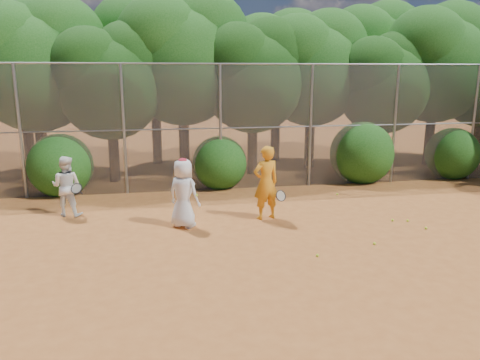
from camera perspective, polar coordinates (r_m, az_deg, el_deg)
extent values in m
plane|color=#9A5322|center=(10.00, 8.33, -9.13)|extent=(80.00, 80.00, 0.00)
cylinder|color=gray|center=(15.38, -25.23, 5.27)|extent=(0.09, 0.09, 4.00)
cylinder|color=gray|center=(14.89, -13.97, 5.91)|extent=(0.09, 0.09, 4.00)
cylinder|color=gray|center=(15.00, -2.40, 6.32)|extent=(0.09, 0.09, 4.00)
cylinder|color=gray|center=(15.69, 8.59, 6.49)|extent=(0.09, 0.09, 4.00)
cylinder|color=gray|center=(16.89, 18.34, 6.43)|extent=(0.09, 0.09, 4.00)
cylinder|color=gray|center=(18.51, 26.58, 6.24)|extent=(0.09, 0.09, 4.00)
cylinder|color=gray|center=(15.07, 1.41, 13.98)|extent=(20.00, 0.05, 0.05)
cylinder|color=gray|center=(15.17, 1.37, 6.41)|extent=(20.00, 0.04, 0.04)
cube|color=slate|center=(15.17, 1.37, 6.41)|extent=(20.00, 0.02, 4.00)
cylinder|color=black|center=(17.88, -23.01, 3.99)|extent=(0.38, 0.38, 2.52)
sphere|color=#184C13|center=(17.71, -23.73, 11.90)|extent=(4.03, 4.03, 4.03)
sphere|color=#184C13|center=(17.97, -21.15, 15.34)|extent=(3.23, 3.23, 3.23)
sphere|color=#184C13|center=(17.60, -26.50, 14.28)|extent=(3.02, 3.02, 3.02)
cylinder|color=black|center=(16.83, -15.14, 3.47)|extent=(0.36, 0.36, 2.17)
sphere|color=black|center=(16.63, -15.58, 10.71)|extent=(3.47, 3.47, 3.47)
sphere|color=black|center=(16.92, -13.25, 13.82)|extent=(2.78, 2.78, 2.78)
sphere|color=black|center=(16.43, -17.97, 12.97)|extent=(2.60, 2.60, 2.60)
cylinder|color=black|center=(17.75, -6.84, 5.11)|extent=(0.39, 0.39, 2.66)
sphere|color=#184C13|center=(17.59, -7.07, 13.55)|extent=(4.26, 4.26, 4.26)
sphere|color=#184C13|center=(18.12, -4.45, 16.95)|extent=(3.40, 3.40, 3.40)
sphere|color=#184C13|center=(17.27, -9.66, 16.30)|extent=(3.19, 3.19, 3.19)
cylinder|color=black|center=(17.52, 1.51, 4.45)|extent=(0.37, 0.37, 2.27)
sphere|color=black|center=(17.33, 1.56, 11.76)|extent=(3.64, 3.64, 3.64)
sphere|color=black|center=(17.85, 3.70, 14.70)|extent=(2.91, 2.91, 2.91)
sphere|color=black|center=(16.94, -0.41, 14.20)|extent=(2.73, 2.73, 2.73)
cylinder|color=black|center=(18.92, 8.48, 5.22)|extent=(0.38, 0.38, 2.45)
sphere|color=#184C13|center=(18.75, 8.73, 12.51)|extent=(3.92, 3.92, 3.92)
sphere|color=#184C13|center=(19.41, 10.72, 15.34)|extent=(3.14, 3.14, 3.14)
sphere|color=#184C13|center=(18.28, 7.02, 15.01)|extent=(2.94, 2.94, 2.94)
cylinder|color=black|center=(19.00, 16.62, 4.32)|extent=(0.36, 0.36, 2.10)
sphere|color=black|center=(18.82, 17.03, 10.52)|extent=(3.36, 3.36, 3.36)
sphere|color=black|center=(19.42, 18.55, 12.96)|extent=(2.69, 2.69, 2.69)
sphere|color=black|center=(18.32, 15.86, 12.65)|extent=(2.52, 2.52, 2.52)
cylinder|color=black|center=(20.71, 22.13, 5.27)|extent=(0.39, 0.39, 2.59)
sphere|color=#184C13|center=(20.57, 22.75, 12.28)|extent=(4.14, 4.14, 4.14)
sphere|color=#184C13|center=(21.40, 24.31, 14.92)|extent=(3.32, 3.32, 3.32)
sphere|color=#184C13|center=(19.94, 21.64, 14.77)|extent=(3.11, 3.11, 3.11)
cylinder|color=black|center=(21.62, 27.03, 4.72)|extent=(0.37, 0.37, 2.31)
sphere|color=black|center=(20.86, 26.90, 12.79)|extent=(2.77, 2.77, 2.77)
cylinder|color=black|center=(20.32, -24.41, 4.98)|extent=(0.39, 0.39, 2.62)
sphere|color=#184C13|center=(20.18, -25.10, 12.22)|extent=(4.20, 4.20, 4.20)
sphere|color=#184C13|center=(20.43, -22.74, 15.39)|extent=(3.36, 3.36, 3.36)
cylinder|color=black|center=(19.89, -10.13, 6.05)|extent=(0.40, 0.40, 2.80)
sphere|color=#184C13|center=(19.76, -10.46, 13.96)|extent=(4.48, 4.48, 4.48)
sphere|color=#184C13|center=(20.28, -7.95, 17.19)|extent=(3.58, 3.58, 3.58)
sphere|color=#184C13|center=(19.48, -12.97, 16.51)|extent=(3.36, 3.36, 3.36)
cylinder|color=black|center=(20.15, 4.32, 5.90)|extent=(0.38, 0.38, 2.52)
sphere|color=#184C13|center=(20.00, 4.44, 12.93)|extent=(4.03, 4.03, 4.03)
sphere|color=#184C13|center=(20.63, 6.45, 15.69)|extent=(3.23, 3.23, 3.23)
sphere|color=#184C13|center=(19.56, 2.64, 15.32)|extent=(3.02, 3.02, 3.02)
cylinder|color=black|center=(22.25, 15.30, 6.42)|extent=(0.40, 0.40, 2.73)
sphere|color=#184C13|center=(22.12, 15.72, 13.31)|extent=(4.37, 4.37, 4.37)
sphere|color=#184C13|center=(22.94, 17.45, 15.91)|extent=(3.49, 3.49, 3.49)
sphere|color=#184C13|center=(21.53, 14.35, 15.74)|extent=(3.28, 3.28, 3.28)
sphere|color=#184C13|center=(15.59, -21.05, 2.00)|extent=(2.00, 2.00, 2.00)
sphere|color=#184C13|center=(15.46, -2.51, 2.40)|extent=(1.80, 1.80, 1.80)
sphere|color=#184C13|center=(16.83, 14.64, 3.55)|extent=(2.20, 2.20, 2.20)
sphere|color=#184C13|center=(18.59, 24.47, 3.20)|extent=(1.90, 1.90, 1.90)
imported|color=orange|center=(12.06, 3.18, -0.34)|extent=(0.79, 0.62, 1.92)
torus|color=black|center=(12.04, 5.00, -1.93)|extent=(0.34, 0.25, 0.29)
cylinder|color=black|center=(12.22, 4.42, -2.12)|extent=(0.13, 0.26, 0.14)
imported|color=white|center=(11.51, -6.90, -1.63)|extent=(0.99, 0.94, 1.70)
ellipsoid|color=#A31726|center=(11.33, -7.01, 2.34)|extent=(0.22, 0.22, 0.13)
sphere|color=#CFEE2B|center=(11.34, -5.32, -1.83)|extent=(0.07, 0.07, 0.07)
imported|color=white|center=(13.19, -20.42, -0.70)|extent=(0.91, 0.79, 1.61)
torus|color=black|center=(12.85, -19.32, -0.98)|extent=(0.35, 0.28, 0.26)
cylinder|color=black|center=(13.03, -18.94, -1.35)|extent=(0.11, 0.24, 0.19)
sphere|color=#CFEE2B|center=(12.32, 21.73, -5.47)|extent=(0.07, 0.07, 0.07)
sphere|color=#CFEE2B|center=(12.76, 19.76, -4.68)|extent=(0.07, 0.07, 0.07)
sphere|color=#CFEE2B|center=(10.88, 16.07, -7.45)|extent=(0.07, 0.07, 0.07)
sphere|color=#CFEE2B|center=(9.95, 9.42, -9.06)|extent=(0.07, 0.07, 0.07)
sphere|color=#CFEE2B|center=(14.88, 11.77, -1.70)|extent=(0.07, 0.07, 0.07)
sphere|color=#CFEE2B|center=(12.67, 18.11, -4.67)|extent=(0.07, 0.07, 0.07)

